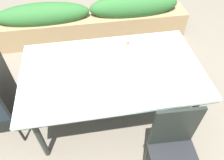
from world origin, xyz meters
name	(u,v)px	position (x,y,z in m)	size (l,w,h in m)	color
ground_plane	(107,117)	(0.00, 0.00, 0.00)	(12.00, 12.00, 0.00)	#756B5B
dining_table	(112,74)	(0.07, 0.04, 0.72)	(1.81, 1.06, 0.78)	#B2C6C1
chair_near_right	(174,149)	(0.49, -0.75, 0.54)	(0.43, 0.43, 0.96)	black
chair_end_left	(0,99)	(-1.09, 0.05, 0.53)	(0.46, 0.46, 0.98)	black
flower_vase	(127,54)	(0.24, 0.16, 0.87)	(0.06, 0.06, 0.26)	silver
planter_box	(91,20)	(-0.01, 1.67, 0.34)	(3.22, 0.43, 0.73)	#9E7F56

